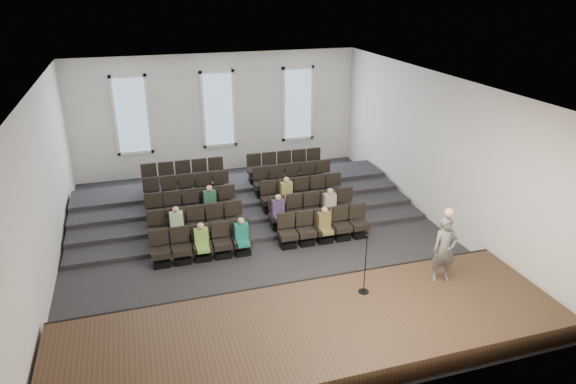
% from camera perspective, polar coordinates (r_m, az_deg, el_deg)
% --- Properties ---
extents(ground, '(14.00, 14.00, 0.00)m').
position_cam_1_polar(ground, '(16.43, -3.06, -5.49)').
color(ground, black).
rests_on(ground, ground).
extents(ceiling, '(12.00, 14.00, 0.02)m').
position_cam_1_polar(ceiling, '(14.76, -3.46, 11.95)').
color(ceiling, white).
rests_on(ceiling, ground).
extents(wall_back, '(12.00, 0.04, 5.00)m').
position_cam_1_polar(wall_back, '(22.03, -7.74, 8.62)').
color(wall_back, white).
rests_on(wall_back, ground).
extents(wall_front, '(12.00, 0.04, 5.00)m').
position_cam_1_polar(wall_front, '(9.43, 7.38, -11.17)').
color(wall_front, white).
rests_on(wall_front, ground).
extents(wall_left, '(0.04, 14.00, 5.00)m').
position_cam_1_polar(wall_left, '(15.26, -25.74, 0.23)').
color(wall_left, white).
rests_on(wall_left, ground).
extents(wall_right, '(0.04, 14.00, 5.00)m').
position_cam_1_polar(wall_right, '(17.75, 16.01, 4.56)').
color(wall_right, white).
rests_on(wall_right, ground).
extents(stage, '(11.80, 3.60, 0.50)m').
position_cam_1_polar(stage, '(12.18, 3.05, -15.26)').
color(stage, '#41291C').
rests_on(stage, ground).
extents(stage_lip, '(11.80, 0.06, 0.52)m').
position_cam_1_polar(stage_lip, '(13.54, 0.45, -10.89)').
color(stage_lip, black).
rests_on(stage_lip, ground).
extents(risers, '(11.80, 4.80, 0.60)m').
position_cam_1_polar(risers, '(19.15, -5.41, -0.70)').
color(risers, black).
rests_on(risers, ground).
extents(seating_rows, '(6.80, 4.70, 1.67)m').
position_cam_1_polar(seating_rows, '(17.49, -4.35, -1.25)').
color(seating_rows, black).
rests_on(seating_rows, ground).
extents(windows, '(8.44, 0.10, 3.24)m').
position_cam_1_polar(windows, '(21.91, -7.74, 9.09)').
color(windows, white).
rests_on(windows, wall_back).
extents(audience, '(5.45, 2.64, 1.10)m').
position_cam_1_polar(audience, '(16.35, -3.39, -2.48)').
color(audience, '#7BA743').
rests_on(audience, seating_rows).
extents(speaker, '(0.70, 0.52, 1.75)m').
position_cam_1_polar(speaker, '(13.68, 17.00, -6.13)').
color(speaker, '#565351').
rests_on(speaker, stage).
extents(mic_stand, '(0.27, 0.27, 1.61)m').
position_cam_1_polar(mic_stand, '(12.92, 8.51, -9.14)').
color(mic_stand, black).
rests_on(mic_stand, stage).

